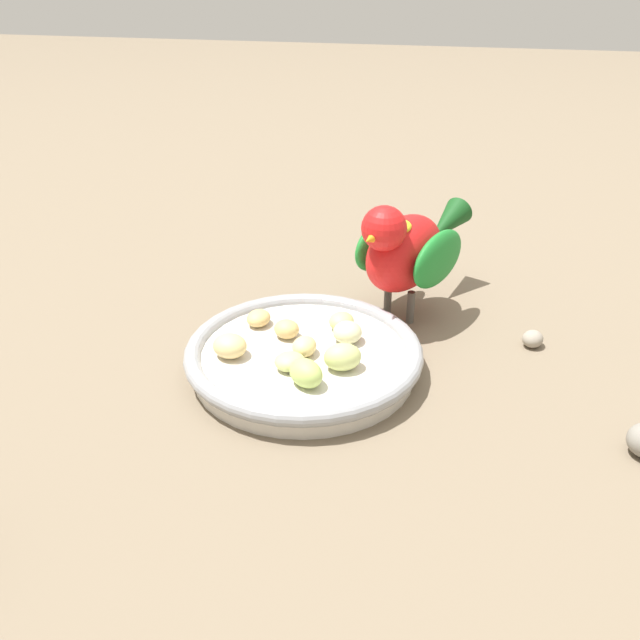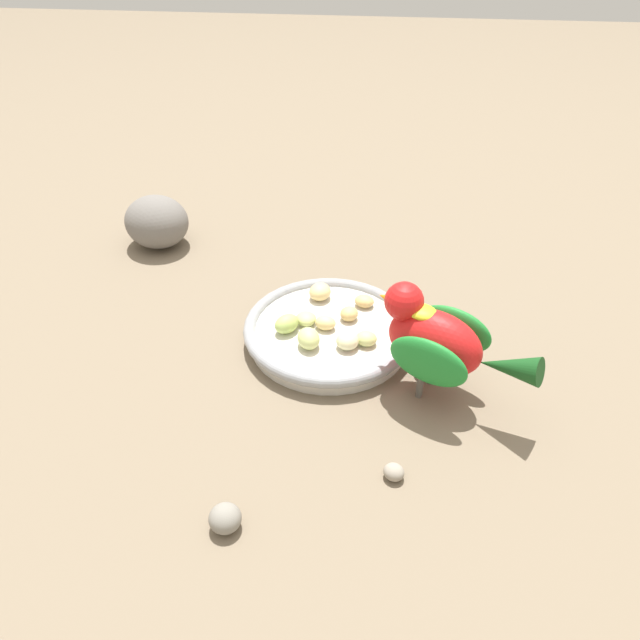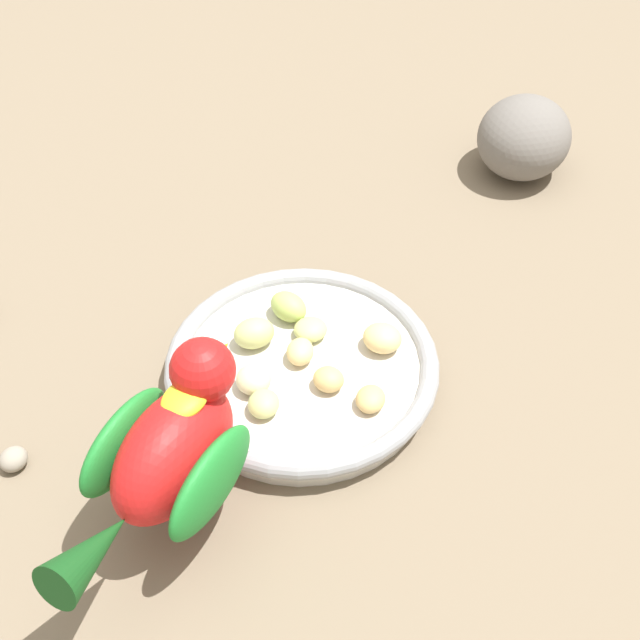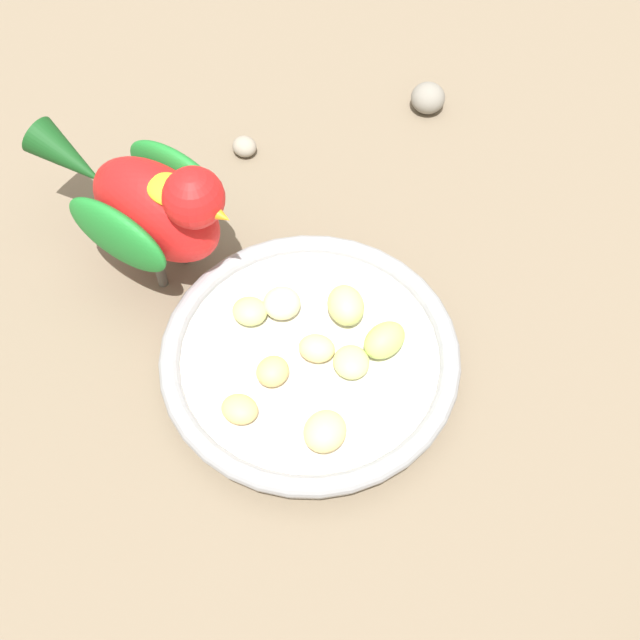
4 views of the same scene
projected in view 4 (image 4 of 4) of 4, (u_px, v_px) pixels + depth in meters
ground_plane at (305, 355)px, 0.67m from camera, size 4.00×4.00×0.00m
feeding_bowl at (310, 360)px, 0.65m from camera, size 0.22×0.22×0.03m
apple_piece_0 at (317, 348)px, 0.64m from camera, size 0.02×0.03×0.02m
apple_piece_1 at (346, 305)px, 0.66m from camera, size 0.04×0.04×0.02m
apple_piece_2 at (273, 371)px, 0.63m from camera, size 0.03×0.03×0.02m
apple_piece_3 at (240, 409)px, 0.62m from camera, size 0.03×0.03×0.01m
apple_piece_4 at (384, 343)px, 0.64m from camera, size 0.04×0.04×0.02m
apple_piece_5 at (250, 311)px, 0.66m from camera, size 0.03×0.03×0.02m
apple_piece_6 at (351, 362)px, 0.64m from camera, size 0.03×0.03×0.02m
apple_piece_7 at (325, 431)px, 0.60m from camera, size 0.04×0.04×0.02m
apple_piece_8 at (282, 303)px, 0.66m from camera, size 0.03×0.03×0.02m
parrot at (151, 203)px, 0.65m from camera, size 0.12×0.18×0.13m
pebble_0 at (244, 146)px, 0.78m from camera, size 0.03×0.03×0.02m
pebble_1 at (428, 98)px, 0.80m from camera, size 0.04×0.04×0.03m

